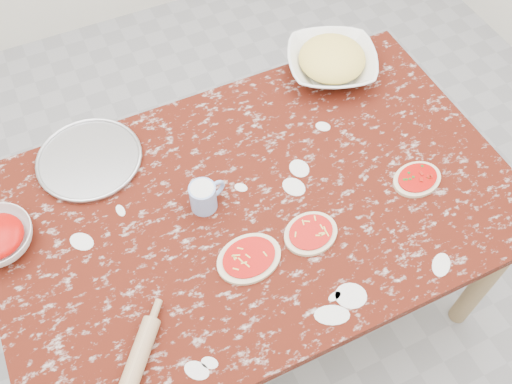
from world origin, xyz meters
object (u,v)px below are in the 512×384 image
Objects in this scene: worktable at (256,215)px; pizza_tray at (90,160)px; flour_mug at (204,196)px; rolling_pin at (136,364)px; cheese_bowl at (331,63)px.

pizza_tray reaches higher than worktable.
rolling_pin is (-0.35, -0.39, -0.03)m from flour_mug.
cheese_bowl is at bearing 1.69° from pizza_tray.
flour_mug is 0.52m from rolling_pin.
pizza_tray is (-0.42, 0.37, 0.09)m from worktable.
pizza_tray is 0.42m from flour_mug.
cheese_bowl is at bearing 36.65° from rolling_pin.
flour_mug is at bearing -151.54° from cheese_bowl.
worktable is at bearing 33.97° from rolling_pin.
pizza_tray is 0.71m from rolling_pin.
cheese_bowl reaches higher than worktable.
cheese_bowl is at bearing 39.18° from worktable.
cheese_bowl reaches higher than pizza_tray.
rolling_pin is at bearing -146.03° from worktable.
pizza_tray is at bearing -178.31° from cheese_bowl.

